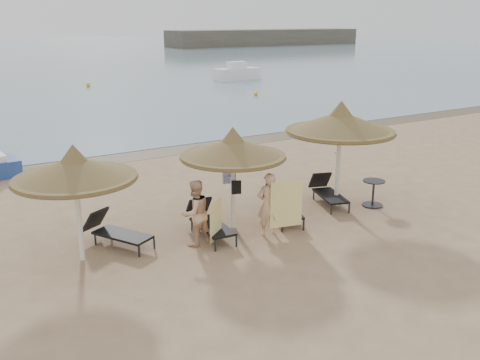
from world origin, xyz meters
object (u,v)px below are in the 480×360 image
object	(u,v)px
palapa_center	(233,148)
lounger_far_right	(327,191)
lounger_near_right	(282,204)
palapa_right	(340,123)
side_table	(373,194)
lounger_near_left	(208,221)
palapa_left	(75,169)
person_right	(268,199)
person_left	(195,208)
lounger_far_left	(115,230)

from	to	relation	value
palapa_center	lounger_far_right	xyz separation A→B (m)	(3.27, 0.24, -1.71)
lounger_near_right	palapa_center	bearing A→B (deg)	-162.57
palapa_right	lounger_far_right	distance (m)	2.04
side_table	palapa_right	bearing A→B (deg)	146.26
lounger_near_left	palapa_left	bearing A→B (deg)	-179.71
palapa_right	person_right	size ratio (longest dim) A/B	1.64
lounger_near_left	person_left	bearing A→B (deg)	-141.54
palapa_center	lounger_far_left	world-z (taller)	palapa_center
lounger_far_left	side_table	bearing A→B (deg)	-38.01
person_left	person_right	distance (m)	1.81
palapa_center	lounger_near_right	xyz separation A→B (m)	(1.46, -0.04, -1.69)
side_table	lounger_near_left	bearing A→B (deg)	173.41
lounger_far_right	person_left	size ratio (longest dim) A/B	1.00
palapa_center	person_left	world-z (taller)	palapa_center
palapa_left	lounger_near_left	xyz separation A→B (m)	(3.02, -0.19, -1.70)
palapa_center	lounger_near_right	world-z (taller)	palapa_center
palapa_center	lounger_near_left	distance (m)	1.85
lounger_far_right	side_table	xyz separation A→B (m)	(0.93, -0.87, 0.00)
palapa_left	palapa_center	world-z (taller)	palapa_left
person_right	lounger_near_right	bearing A→B (deg)	-127.03
palapa_right	lounger_near_right	xyz separation A→B (m)	(-1.88, 0.03, -1.99)
lounger_near_right	side_table	xyz separation A→B (m)	(2.73, -0.60, -0.02)
palapa_right	side_table	size ratio (longest dim) A/B	4.02
palapa_right	side_table	distance (m)	2.25
lounger_near_left	palapa_right	bearing A→B (deg)	3.84
palapa_center	side_table	xyz separation A→B (m)	(4.19, -0.64, -1.71)
palapa_left	person_right	size ratio (longest dim) A/B	1.43
lounger_far_left	lounger_near_left	xyz separation A→B (m)	(2.14, -0.61, 0.01)
palapa_left	side_table	xyz separation A→B (m)	(7.95, -0.76, -1.71)
lounger_near_left	side_table	size ratio (longest dim) A/B	2.47
palapa_center	palapa_right	distance (m)	3.36
lounger_near_right	side_table	world-z (taller)	lounger_near_right
palapa_right	lounger_far_left	world-z (taller)	palapa_right
palapa_right	side_table	xyz separation A→B (m)	(0.85, -0.57, -2.01)
palapa_left	lounger_far_right	distance (m)	7.23
palapa_left	palapa_center	bearing A→B (deg)	-1.89
person_right	palapa_left	bearing A→B (deg)	1.14
palapa_left	side_table	bearing A→B (deg)	-5.46
palapa_right	lounger_far_right	world-z (taller)	palapa_right
lounger_near_left	person_right	xyz separation A→B (m)	(1.24, -0.76, 0.55)
palapa_left	palapa_center	size ratio (longest dim) A/B	1.00
palapa_right	person_left	distance (m)	4.85
lounger_near_left	lounger_far_right	bearing A→B (deg)	8.20
lounger_far_left	person_right	xyz separation A→B (m)	(3.37, -1.37, 0.56)
lounger_far_left	side_table	distance (m)	7.17
lounger_near_left	lounger_far_right	xyz separation A→B (m)	(4.01, 0.30, -0.01)
side_table	person_right	xyz separation A→B (m)	(-3.70, -0.19, 0.56)
palapa_left	side_table	distance (m)	8.17
lounger_near_right	person_left	world-z (taller)	person_left
palapa_center	lounger_far_left	distance (m)	3.39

